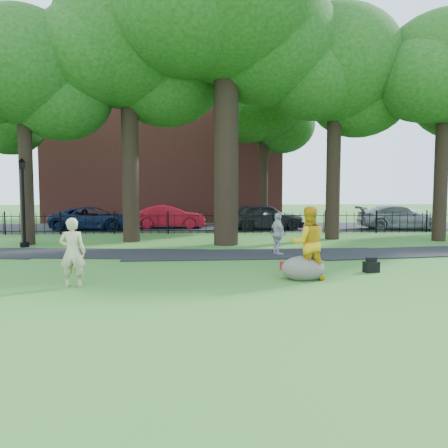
{
  "coord_description": "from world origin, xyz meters",
  "views": [
    {
      "loc": [
        -1.13,
        -12.68,
        2.51
      ],
      "look_at": [
        -0.36,
        2.0,
        1.34
      ],
      "focal_mm": 35.0,
      "sensor_mm": 36.0,
      "label": 1
    }
  ],
  "objects": [
    {
      "name": "boulder",
      "position": [
        1.71,
        -0.77,
        0.36
      ],
      "size": [
        1.42,
        1.21,
        0.71
      ],
      "primitive_type": "ellipsoid",
      "rotation": [
        0.0,
        0.0,
        0.27
      ],
      "color": "#646153",
      "rests_on": "ground"
    },
    {
      "name": "tree_row",
      "position": [
        0.52,
        8.4,
        8.15
      ],
      "size": [
        26.82,
        7.96,
        12.42
      ],
      "color": "black",
      "rests_on": "ground"
    },
    {
      "name": "backpack",
      "position": [
        4.02,
        0.13,
        0.16
      ],
      "size": [
        0.48,
        0.35,
        0.33
      ],
      "primitive_type": "cube",
      "rotation": [
        0.0,
        0.0,
        0.19
      ],
      "color": "black",
      "rests_on": "ground"
    },
    {
      "name": "man",
      "position": [
        1.84,
        -0.79,
        1.02
      ],
      "size": [
        1.01,
        0.79,
        2.04
      ],
      "primitive_type": "imported",
      "rotation": [
        0.0,
        0.0,
        3.16
      ],
      "color": "gold",
      "rests_on": "ground"
    },
    {
      "name": "red_bag",
      "position": [
        1.53,
        0.63,
        0.13
      ],
      "size": [
        0.41,
        0.28,
        0.26
      ],
      "primitive_type": "cube",
      "rotation": [
        0.0,
        0.0,
        0.11
      ],
      "color": "maroon",
      "rests_on": "ground"
    },
    {
      "name": "lamppost",
      "position": [
        -8.84,
        6.65,
        1.89
      ],
      "size": [
        0.38,
        0.38,
        3.86
      ],
      "rotation": [
        0.0,
        0.0,
        0.29
      ],
      "color": "black",
      "rests_on": "ground"
    },
    {
      "name": "big_tree",
      "position": [
        0.13,
        7.09,
        10.14
      ],
      "size": [
        10.08,
        8.61,
        14.37
      ],
      "color": "black",
      "rests_on": "ground"
    },
    {
      "name": "street",
      "position": [
        0.0,
        16.0,
        0.0
      ],
      "size": [
        80.0,
        7.0,
        0.02
      ],
      "primitive_type": "cube",
      "color": "black",
      "rests_on": "ground"
    },
    {
      "name": "footpath",
      "position": [
        1.0,
        3.9,
        0.0
      ],
      "size": [
        36.07,
        3.85,
        0.03
      ],
      "primitive_type": "cube",
      "rotation": [
        0.0,
        0.0,
        0.03
      ],
      "color": "black",
      "rests_on": "ground"
    },
    {
      "name": "ground",
      "position": [
        0.0,
        0.0,
        0.0
      ],
      "size": [
        120.0,
        120.0,
        0.0
      ],
      "primitive_type": "plane",
      "color": "#306A25",
      "rests_on": "ground"
    },
    {
      "name": "navy_van",
      "position": [
        -7.7,
        14.32,
        0.71
      ],
      "size": [
        5.31,
        2.79,
        1.43
      ],
      "primitive_type": "imported",
      "rotation": [
        0.0,
        0.0,
        1.49
      ],
      "color": "#0B1838",
      "rests_on": "ground"
    },
    {
      "name": "brick_building",
      "position": [
        -4.0,
        24.0,
        6.0
      ],
      "size": [
        18.0,
        8.0,
        12.0
      ],
      "primitive_type": "cube",
      "color": "brown",
      "rests_on": "ground"
    },
    {
      "name": "silver_car",
      "position": [
        11.26,
        13.87,
        0.75
      ],
      "size": [
        5.38,
        2.66,
        1.5
      ],
      "primitive_type": "imported",
      "rotation": [
        0.0,
        0.0,
        1.46
      ],
      "color": "gray",
      "rests_on": "ground"
    },
    {
      "name": "woman",
      "position": [
        -4.44,
        -1.38,
        0.9
      ],
      "size": [
        0.68,
        0.46,
        1.79
      ],
      "primitive_type": "imported",
      "rotation": [
        0.0,
        0.0,
        3.2
      ],
      "color": "#C1B484",
      "rests_on": "ground"
    },
    {
      "name": "pedestrian",
      "position": [
        1.79,
        3.72,
        0.81
      ],
      "size": [
        0.72,
        1.03,
        1.62
      ],
      "primitive_type": "imported",
      "rotation": [
        0.0,
        0.0,
        1.94
      ],
      "color": "#B1B0B5",
      "rests_on": "ground"
    },
    {
      "name": "grey_car",
      "position": [
        2.76,
        13.95,
        0.83
      ],
      "size": [
        5.07,
        2.55,
        1.66
      ],
      "primitive_type": "imported",
      "rotation": [
        0.0,
        0.0,
        1.7
      ],
      "color": "black",
      "rests_on": "ground"
    },
    {
      "name": "red_sedan",
      "position": [
        -3.15,
        15.5,
        0.75
      ],
      "size": [
        4.58,
        1.62,
        1.51
      ],
      "primitive_type": "imported",
      "rotation": [
        0.0,
        0.0,
        1.58
      ],
      "color": "maroon",
      "rests_on": "ground"
    },
    {
      "name": "iron_fence",
      "position": [
        0.0,
        12.0,
        0.6
      ],
      "size": [
        44.0,
        0.04,
        1.2
      ],
      "color": "black",
      "rests_on": "ground"
    }
  ]
}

